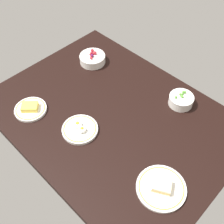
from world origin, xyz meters
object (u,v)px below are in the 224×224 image
object	(u,v)px
plate_cheese	(30,109)
bowl_berries	(93,58)
plate_eggs	(80,129)
bowl_peas	(181,100)
plate_sandwich	(161,187)

from	to	relation	value
plate_cheese	bowl_berries	xyz separation A→B (cm)	(-5.72, 51.16, 1.61)
plate_cheese	bowl_berries	distance (cm)	51.50
plate_eggs	bowl_peas	bearing A→B (deg)	63.30
plate_sandwich	bowl_berries	world-z (taller)	bowl_berries
plate_eggs	bowl_berries	size ratio (longest dim) A/B	1.14
plate_eggs	bowl_berries	bearing A→B (deg)	130.25
plate_sandwich	plate_cheese	bearing A→B (deg)	-169.98
plate_sandwich	plate_eggs	world-z (taller)	plate_eggs
plate_cheese	bowl_peas	bearing A→B (deg)	47.98
plate_cheese	bowl_berries	size ratio (longest dim) A/B	1.07
plate_cheese	plate_eggs	bearing A→B (deg)	18.68
plate_sandwich	plate_eggs	xyz separation A→B (cm)	(-49.15, -3.97, 0.04)
bowl_peas	plate_eggs	world-z (taller)	bowl_peas
bowl_peas	bowl_berries	distance (cm)	61.41
bowl_berries	plate_sandwich	bearing A→B (deg)	-23.92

